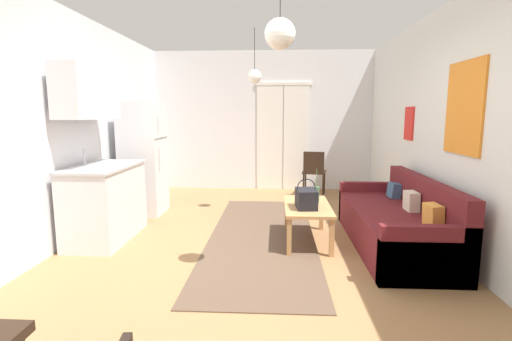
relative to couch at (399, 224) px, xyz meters
name	(u,v)px	position (x,y,z in m)	size (l,w,h in m)	color
ground_plane	(249,267)	(-1.70, -0.59, -0.32)	(4.92, 8.39, 0.10)	#996D44
wall_back	(264,122)	(-1.68, 3.36, 1.10)	(4.52, 0.13, 2.75)	silver
wall_right	(480,130)	(0.51, -0.58, 1.11)	(0.12, 7.99, 2.75)	silver
wall_left	(31,129)	(-3.91, -0.58, 1.11)	(0.12, 7.99, 2.75)	silver
area_rug	(262,236)	(-1.59, 0.27, -0.26)	(1.29, 3.71, 0.01)	brown
couch	(399,224)	(0.00, 0.00, 0.00)	(0.86, 2.19, 0.80)	#5B191E
coffee_table	(307,209)	(-1.05, 0.12, 0.13)	(0.54, 1.04, 0.45)	#B27F4C
bamboo_vase	(316,194)	(-0.93, 0.24, 0.29)	(0.08, 0.08, 0.42)	#47704C
handbag	(306,198)	(-1.08, -0.03, 0.30)	(0.25, 0.35, 0.34)	black
refrigerator	(143,159)	(-3.45, 1.31, 0.58)	(0.60, 0.64, 1.70)	white
kitchen_counter	(101,176)	(-3.53, 0.08, 0.51)	(0.62, 1.20, 2.07)	silver
accent_chair	(314,170)	(-0.72, 2.70, 0.21)	(0.49, 0.47, 0.84)	black
pendant_lamp_near	(280,34)	(-1.40, -0.98, 1.93)	(0.26, 0.26, 0.69)	black
pendant_lamp_far	(255,76)	(-1.75, 1.34, 1.80)	(0.20, 0.20, 0.79)	black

